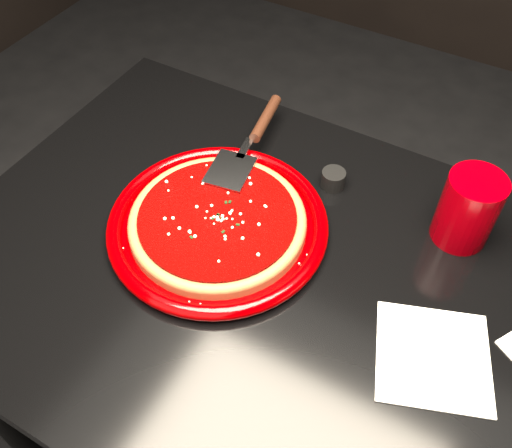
{
  "coord_description": "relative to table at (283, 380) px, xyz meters",
  "views": [
    {
      "loc": [
        0.21,
        -0.49,
        1.53
      ],
      "look_at": [
        -0.1,
        0.06,
        0.77
      ],
      "focal_mm": 40.0,
      "sensor_mm": 36.0,
      "label": 1
    }
  ],
  "objects": [
    {
      "name": "pizza_server",
      "position": [
        -0.2,
        0.22,
        0.42
      ],
      "size": [
        0.14,
        0.33,
        0.02
      ],
      "primitive_type": null,
      "rotation": [
        0.0,
        0.0,
        0.16
      ],
      "color": "#B6B8BD",
      "rests_on": "plate"
    },
    {
      "name": "table",
      "position": [
        0.0,
        0.0,
        0.0
      ],
      "size": [
        1.2,
        0.8,
        0.75
      ],
      "primitive_type": "cube",
      "color": "black",
      "rests_on": "floor"
    },
    {
      "name": "floor",
      "position": [
        0.0,
        0.0,
        -0.38
      ],
      "size": [
        4.0,
        4.0,
        0.01
      ],
      "primitive_type": "cube",
      "color": "black",
      "rests_on": "ground"
    },
    {
      "name": "cup",
      "position": [
        0.21,
        0.23,
        0.44
      ],
      "size": [
        0.1,
        0.1,
        0.13
      ],
      "primitive_type": "cylinder",
      "rotation": [
        0.0,
        0.0,
        0.02
      ],
      "color": "#8F0006",
      "rests_on": "table"
    },
    {
      "name": "basil_flecks",
      "position": [
        -0.16,
        0.03,
        0.41
      ],
      "size": [
        0.24,
        0.24,
        0.0
      ],
      "primitive_type": null,
      "color": "black",
      "rests_on": "plate"
    },
    {
      "name": "napkin_a",
      "position": [
        0.25,
        -0.02,
        0.38
      ],
      "size": [
        0.21,
        0.21,
        0.0
      ],
      "primitive_type": "cube",
      "rotation": [
        0.0,
        0.0,
        0.35
      ],
      "color": "silver",
      "rests_on": "table"
    },
    {
      "name": "parmesan_dusting",
      "position": [
        -0.16,
        0.03,
        0.41
      ],
      "size": [
        0.27,
        0.27,
        0.01
      ],
      "primitive_type": null,
      "color": "beige",
      "rests_on": "plate"
    },
    {
      "name": "pizza_crust_rim",
      "position": [
        -0.16,
        0.03,
        0.4
      ],
      "size": [
        0.39,
        0.39,
        0.02
      ],
      "primitive_type": "torus",
      "rotation": [
        0.0,
        0.0,
        0.31
      ],
      "color": "brown",
      "rests_on": "plate"
    },
    {
      "name": "plate",
      "position": [
        -0.16,
        0.03,
        0.39
      ],
      "size": [
        0.49,
        0.49,
        0.03
      ],
      "primitive_type": "cylinder",
      "rotation": [
        0.0,
        0.0,
        0.31
      ],
      "color": "#730000",
      "rests_on": "table"
    },
    {
      "name": "pizza_sauce",
      "position": [
        -0.16,
        0.03,
        0.41
      ],
      "size": [
        0.35,
        0.35,
        0.01
      ],
      "primitive_type": "cylinder",
      "rotation": [
        0.0,
        0.0,
        0.31
      ],
      "color": "#6C0201",
      "rests_on": "plate"
    },
    {
      "name": "pizza_crust",
      "position": [
        -0.16,
        0.03,
        0.39
      ],
      "size": [
        0.39,
        0.39,
        0.02
      ],
      "primitive_type": "cylinder",
      "rotation": [
        0.0,
        0.0,
        0.31
      ],
      "color": "brown",
      "rests_on": "plate"
    },
    {
      "name": "ramekin",
      "position": [
        -0.03,
        0.23,
        0.39
      ],
      "size": [
        0.06,
        0.06,
        0.03
      ],
      "primitive_type": "cylinder",
      "rotation": [
        0.0,
        0.0,
        -0.34
      ],
      "color": "black",
      "rests_on": "table"
    }
  ]
}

